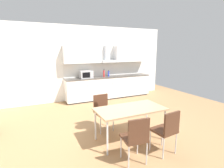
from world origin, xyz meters
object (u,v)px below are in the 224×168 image
Objects in this scene: bottle_red at (104,74)px; microwave at (86,74)px; dining_table at (130,110)px; pendant_lamp at (131,52)px; chair_near_left at (136,136)px; chair_far_left at (102,108)px; chair_near_right at (167,128)px; bottle_blue at (109,73)px.

microwave is at bearing 178.25° from bottle_red.
dining_table is 4.65× the size of pendant_lamp.
bottle_red is at bearing 74.86° from chair_near_left.
chair_far_left is (-0.36, -2.53, -0.50)m from microwave.
chair_near_right is (0.32, -4.06, -0.50)m from microwave.
chair_far_left is at bearing 114.05° from chair_near_right.
microwave is 4.11m from chair_near_right.
dining_table is at bearing -66.09° from chair_far_left.
bottle_blue is at bearing 81.15° from chair_near_right.
microwave is 1.81× the size of bottle_blue.
bottle_red reaches higher than chair_near_left.
chair_far_left is at bearing 113.91° from dining_table.
chair_near_left is at bearing -107.91° from bottle_blue.
bottle_red is 0.36× the size of chair_far_left.
chair_near_right is (-0.41, -4.04, -0.50)m from bottle_red.
dining_table is at bearing -102.90° from bottle_red.
bottle_red is (0.73, -0.02, -0.01)m from microwave.
bottle_red reaches higher than bottle_blue.
microwave is 3.32m from dining_table.
chair_near_right is (-0.64, -4.10, -0.48)m from bottle_blue.
bottle_blue is 0.18× the size of dining_table.
chair_near_left is 1.62m from pendant_lamp.
chair_far_left is (-0.68, 1.53, 0.00)m from chair_near_right.
bottle_red is at bearing -164.98° from bottle_blue.
dining_table is 1.71× the size of chair_far_left.
pendant_lamp is (-0.34, 0.76, 1.39)m from chair_near_right.
bottle_blue is 0.30× the size of chair_near_left.
bottle_red reaches higher than chair_far_left.
bottle_blue reaches higher than chair_far_left.
pendant_lamp reaches higher than bottle_blue.
pendant_lamp is at bearing -90.00° from dining_table.
bottle_blue is 0.30× the size of chair_near_right.
dining_table is (-0.75, -3.28, -0.35)m from bottle_red.
pendant_lamp is (-0.98, -3.34, 0.91)m from bottle_blue.
microwave is 0.55× the size of chair_near_left.
chair_near_right is at bearing -65.95° from chair_far_left.
pendant_lamp is at bearing -102.90° from bottle_red.
microwave is 1.50× the size of pendant_lamp.
microwave is 0.96m from bottle_blue.
chair_near_right is 1.62m from pendant_lamp.
bottle_red is at bearing 77.10° from pendant_lamp.
microwave is 2.61m from chair_far_left.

